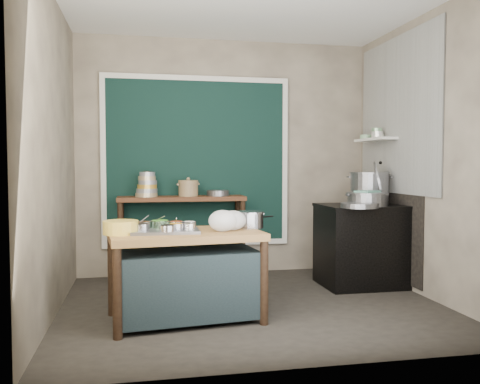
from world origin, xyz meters
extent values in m
cube|color=#2A2620|center=(0.00, 0.00, -0.01)|extent=(3.50, 3.00, 0.02)
cube|color=gray|center=(0.00, 1.51, 1.40)|extent=(3.50, 0.02, 2.80)
cube|color=gray|center=(-1.76, 0.00, 1.40)|extent=(0.02, 3.00, 2.80)
cube|color=gray|center=(1.76, 0.00, 1.40)|extent=(0.02, 3.00, 2.80)
cube|color=black|center=(-0.35, 1.47, 1.35)|extent=(2.10, 0.02, 1.90)
cube|color=#B2B2AA|center=(1.74, 0.55, 1.85)|extent=(0.02, 1.70, 1.70)
cube|color=black|center=(1.74, 0.65, 0.70)|extent=(0.01, 1.30, 1.30)
cube|color=beige|center=(1.63, 0.85, 1.60)|extent=(0.22, 0.70, 0.03)
cube|color=olive|center=(-0.65, -0.33, 0.38)|extent=(1.32, 0.86, 0.75)
cube|color=#502D16|center=(-0.55, 1.28, 0.47)|extent=(1.45, 0.40, 0.95)
cube|color=black|center=(1.35, 0.55, 0.42)|extent=(0.90, 0.68, 0.85)
cube|color=black|center=(1.35, 0.55, 0.86)|extent=(0.92, 0.69, 0.03)
cube|color=gray|center=(-0.82, -0.33, 0.76)|extent=(0.56, 0.40, 0.02)
cylinder|color=gray|center=(-0.60, -0.22, 0.80)|extent=(0.11, 0.11, 0.05)
cylinder|color=gray|center=(-0.85, -0.21, 0.81)|extent=(0.15, 0.15, 0.06)
cylinder|color=gray|center=(-0.81, -0.48, 0.80)|extent=(0.12, 0.12, 0.05)
cylinder|color=gray|center=(-1.01, -0.37, 0.80)|extent=(0.14, 0.14, 0.05)
cylinder|color=gray|center=(-1.00, -0.21, 0.80)|extent=(0.13, 0.13, 0.05)
cylinder|color=gray|center=(-0.73, -0.38, 0.80)|extent=(0.12, 0.12, 0.05)
cylinder|color=gray|center=(-0.72, -0.21, 0.80)|extent=(0.12, 0.12, 0.05)
cylinder|color=silver|center=(-0.62, -0.35, 0.80)|extent=(0.10, 0.10, 0.05)
cylinder|color=gold|center=(-1.18, -0.38, 0.80)|extent=(0.37, 0.37, 0.11)
ellipsoid|color=white|center=(-0.34, -0.38, 0.84)|extent=(0.27, 0.25, 0.18)
ellipsoid|color=white|center=(-0.24, -0.31, 0.83)|extent=(0.26, 0.23, 0.17)
cylinder|color=tan|center=(-0.94, 1.25, 0.97)|extent=(0.25, 0.25, 0.05)
cylinder|color=gray|center=(-0.94, 1.25, 1.02)|extent=(0.24, 0.24, 0.05)
cylinder|color=gold|center=(-0.94, 1.25, 1.07)|extent=(0.22, 0.22, 0.05)
cylinder|color=gray|center=(-0.94, 1.25, 1.11)|extent=(0.21, 0.21, 0.05)
cylinder|color=tan|center=(-0.94, 1.25, 1.16)|extent=(0.20, 0.20, 0.05)
cylinder|color=gray|center=(-0.94, 1.25, 1.21)|extent=(0.18, 0.18, 0.05)
cylinder|color=gray|center=(-0.96, 1.23, 1.00)|extent=(0.19, 0.19, 0.09)
cylinder|color=gray|center=(-0.13, 1.27, 0.98)|extent=(0.34, 0.34, 0.07)
cylinder|color=gray|center=(1.55, 0.60, 1.11)|extent=(0.30, 0.48, 0.47)
cube|color=#62A28B|center=(1.31, 0.37, 1.03)|extent=(0.29, 0.27, 0.02)
cylinder|color=gray|center=(1.14, 0.17, 0.90)|extent=(0.49, 0.49, 0.05)
cylinder|color=silver|center=(1.63, 0.82, 1.63)|extent=(0.14, 0.14, 0.04)
cylinder|color=silver|center=(1.63, 0.82, 1.67)|extent=(0.13, 0.13, 0.04)
cylinder|color=gray|center=(1.63, 0.82, 1.71)|extent=(0.12, 0.12, 0.04)
cylinder|color=gray|center=(1.63, 1.10, 1.64)|extent=(0.16, 0.16, 0.05)
camera|label=1|loc=(-1.02, -4.56, 1.30)|focal=38.00mm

